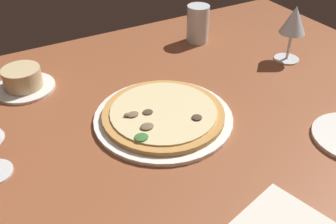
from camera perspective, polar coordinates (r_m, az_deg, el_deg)
The scene contains 5 objects.
dining_table at distance 87.69cm, azimuth 0.69°, elevation -3.11°, with size 150.00×110.00×4.00cm, color brown.
pizza_main at distance 87.61cm, azimuth -0.70°, elevation -0.52°, with size 31.95×31.95×3.31cm.
ramekin_on_saucer at distance 104.72cm, azimuth -20.81°, elevation 4.40°, with size 15.38×15.38×5.99cm.
wine_glass_near at distance 113.96cm, azimuth 18.26°, elevation 12.60°, with size 7.35×7.35×16.14cm.
water_glass at distance 122.88cm, azimuth 4.46°, elevation 12.76°, with size 6.96×6.96×11.61cm.
Camera 1 is at (-34.54, -59.04, 56.88)cm, focal length 40.85 mm.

